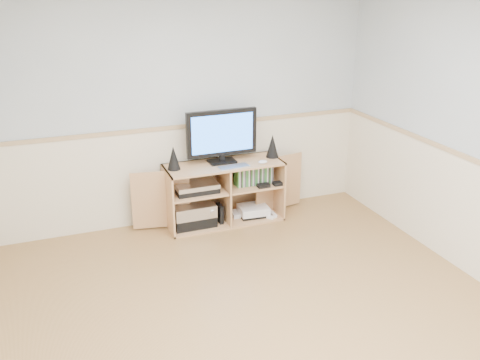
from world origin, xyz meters
The scene contains 11 objects.
room centered at (-0.06, 0.12, 1.22)m, with size 4.04×4.54×2.54m.
media_cabinet centered at (0.34, 2.04, 0.33)m, with size 1.92×0.46×0.65m.
monitor centered at (0.34, 2.04, 0.95)m, with size 0.74×0.18×0.56m.
speaker_left centered at (-0.18, 2.01, 0.77)m, with size 0.13×0.13×0.24m, color black.
speaker_right centered at (0.90, 2.01, 0.77)m, with size 0.13×0.13×0.25m, color black.
keyboard centered at (0.40, 1.85, 0.66)m, with size 0.32×0.13×0.01m, color silver.
mouse centered at (0.72, 1.85, 0.67)m, with size 0.10×0.06×0.04m, color white.
av_components centered at (0.01, 1.99, 0.22)m, with size 0.52×0.32×0.47m.
game_consoles centered at (0.66, 1.98, 0.07)m, with size 0.45×0.30×0.11m.
game_cases centered at (0.67, 1.97, 0.48)m, with size 0.40×0.14×0.19m, color #3F8C3F.
wall_outlet centered at (1.00, 2.23, 0.60)m, with size 0.12×0.03×0.12m, color white.
Camera 1 is at (-1.37, -2.93, 2.47)m, focal length 40.00 mm.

